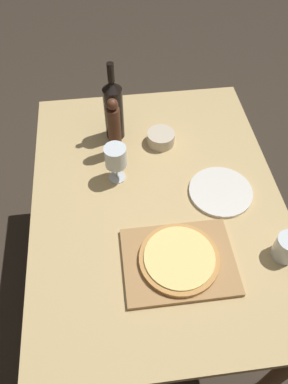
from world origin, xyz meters
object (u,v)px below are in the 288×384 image
Objects in this scene: wine_bottle at (114,109)px; wine_glass at (116,157)px; pizza at (179,258)px; pepper_mill at (114,129)px; small_bowl at (161,138)px.

wine_bottle is 0.25m from wine_glass.
pepper_mill is (-0.17, 0.55, 0.11)m from pizza.
pepper_mill is at bearing 107.48° from pizza.
wine_bottle reaches higher than pizza.
pepper_mill is (-0.01, -0.11, -0.01)m from wine_bottle.
pepper_mill reaches higher than pizza.
wine_glass is (-0.01, -0.14, -0.02)m from pepper_mill.
pepper_mill is at bearing -93.02° from wine_bottle.
wine_glass is at bearing 113.74° from pizza.
wine_bottle is at bearing 159.13° from small_bowl.
pizza is 0.45m from wine_glass.
pepper_mill is 0.14m from wine_glass.
wine_bottle is at bearing 104.18° from pizza.
pizza is 0.69m from wine_bottle.
pepper_mill reaches higher than wine_glass.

